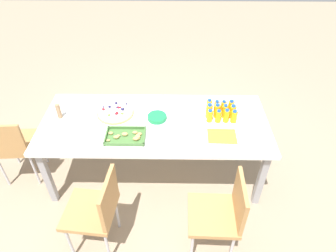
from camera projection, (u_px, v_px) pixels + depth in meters
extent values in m
plane|color=gray|center=(156.00, 172.00, 3.35)|extent=(12.00, 12.00, 0.00)
cube|color=white|center=(155.00, 123.00, 2.90)|extent=(2.19, 0.92, 0.04)
cube|color=#99999E|center=(246.00, 127.00, 3.41)|extent=(0.06, 0.06, 0.68)
cube|color=#99999E|center=(69.00, 126.00, 3.43)|extent=(0.06, 0.06, 0.68)
cube|color=#99999E|center=(261.00, 179.00, 2.83)|extent=(0.06, 0.06, 0.68)
cube|color=#99999E|center=(47.00, 177.00, 2.85)|extent=(0.06, 0.06, 0.68)
cube|color=#B7844C|center=(213.00, 215.00, 2.40)|extent=(0.41, 0.41, 0.04)
cube|color=#B7844C|center=(240.00, 202.00, 2.27)|extent=(0.04, 0.38, 0.38)
cylinder|color=silver|center=(192.00, 249.00, 2.44)|extent=(0.02, 0.02, 0.41)
cylinder|color=silver|center=(191.00, 215.00, 2.69)|extent=(0.02, 0.02, 0.41)
cylinder|color=silver|center=(231.00, 250.00, 2.43)|extent=(0.02, 0.02, 0.41)
cylinder|color=silver|center=(227.00, 216.00, 2.68)|extent=(0.02, 0.02, 0.41)
cube|color=#B7844C|center=(90.00, 211.00, 2.43)|extent=(0.44, 0.44, 0.04)
cube|color=#B7844C|center=(109.00, 199.00, 2.29)|extent=(0.07, 0.38, 0.38)
cylinder|color=silver|center=(70.00, 243.00, 2.48)|extent=(0.02, 0.02, 0.41)
cylinder|color=silver|center=(83.00, 210.00, 2.72)|extent=(0.02, 0.02, 0.41)
cylinder|color=silver|center=(108.00, 247.00, 2.45)|extent=(0.02, 0.02, 0.41)
cylinder|color=silver|center=(117.00, 214.00, 2.70)|extent=(0.02, 0.02, 0.41)
cube|color=#B7844C|center=(17.00, 143.00, 3.05)|extent=(0.43, 0.43, 0.04)
cube|color=#B7844C|center=(3.00, 142.00, 2.79)|extent=(0.38, 0.06, 0.38)
cylinder|color=silver|center=(14.00, 150.00, 3.33)|extent=(0.02, 0.02, 0.41)
cylinder|color=silver|center=(43.00, 149.00, 3.34)|extent=(0.02, 0.02, 0.41)
cylinder|color=silver|center=(3.00, 172.00, 3.08)|extent=(0.02, 0.02, 0.41)
cylinder|color=silver|center=(35.00, 170.00, 3.09)|extent=(0.02, 0.02, 0.41)
cylinder|color=#FAAC14|center=(231.00, 107.00, 2.96)|extent=(0.06, 0.06, 0.12)
cylinder|color=blue|center=(232.00, 101.00, 2.92)|extent=(0.04, 0.04, 0.02)
cylinder|color=#F9AD14|center=(223.00, 107.00, 2.96)|extent=(0.05, 0.05, 0.12)
cylinder|color=blue|center=(224.00, 102.00, 2.92)|extent=(0.03, 0.03, 0.02)
cylinder|color=#F9AC14|center=(217.00, 107.00, 2.96)|extent=(0.05, 0.05, 0.12)
cylinder|color=blue|center=(217.00, 101.00, 2.92)|extent=(0.03, 0.03, 0.02)
cylinder|color=#F9AD14|center=(209.00, 106.00, 2.97)|extent=(0.05, 0.05, 0.13)
cylinder|color=blue|center=(210.00, 100.00, 2.92)|extent=(0.03, 0.03, 0.02)
cylinder|color=#FAAF14|center=(233.00, 112.00, 2.90)|extent=(0.06, 0.06, 0.13)
cylinder|color=blue|center=(234.00, 106.00, 2.86)|extent=(0.04, 0.04, 0.02)
cylinder|color=#F9AD14|center=(225.00, 112.00, 2.90)|extent=(0.05, 0.05, 0.13)
cylinder|color=blue|center=(226.00, 106.00, 2.86)|extent=(0.03, 0.03, 0.02)
cylinder|color=#F9AC14|center=(217.00, 111.00, 2.91)|extent=(0.06, 0.06, 0.13)
cylinder|color=blue|center=(218.00, 105.00, 2.86)|extent=(0.04, 0.04, 0.02)
cylinder|color=#F9AC14|center=(209.00, 111.00, 2.90)|extent=(0.06, 0.06, 0.13)
cylinder|color=blue|center=(210.00, 105.00, 2.85)|extent=(0.04, 0.04, 0.02)
cylinder|color=#F9AC14|center=(234.00, 117.00, 2.85)|extent=(0.06, 0.06, 0.12)
cylinder|color=blue|center=(235.00, 111.00, 2.81)|extent=(0.04, 0.04, 0.02)
cylinder|color=#F9AE14|center=(226.00, 116.00, 2.85)|extent=(0.05, 0.05, 0.13)
cylinder|color=blue|center=(227.00, 110.00, 2.80)|extent=(0.04, 0.04, 0.02)
cylinder|color=#F9AD14|center=(218.00, 117.00, 2.85)|extent=(0.05, 0.05, 0.12)
cylinder|color=blue|center=(219.00, 111.00, 2.81)|extent=(0.03, 0.03, 0.02)
cylinder|color=#F9AF14|center=(210.00, 116.00, 2.86)|extent=(0.06, 0.06, 0.12)
cylinder|color=blue|center=(210.00, 111.00, 2.81)|extent=(0.04, 0.04, 0.02)
cylinder|color=tan|center=(115.00, 113.00, 2.98)|extent=(0.37, 0.37, 0.02)
cylinder|color=white|center=(115.00, 112.00, 2.97)|extent=(0.34, 0.34, 0.01)
sphere|color=#66B238|center=(121.00, 113.00, 2.94)|extent=(0.02, 0.02, 0.02)
sphere|color=red|center=(117.00, 113.00, 2.94)|extent=(0.03, 0.03, 0.03)
sphere|color=#66B238|center=(109.00, 115.00, 2.92)|extent=(0.02, 0.02, 0.02)
sphere|color=#1E1947|center=(123.00, 109.00, 3.00)|extent=(0.02, 0.02, 0.02)
sphere|color=red|center=(119.00, 107.00, 3.01)|extent=(0.02, 0.02, 0.02)
sphere|color=#1E1947|center=(116.00, 103.00, 3.07)|extent=(0.03, 0.03, 0.03)
sphere|color=#1E1947|center=(117.00, 107.00, 3.01)|extent=(0.02, 0.02, 0.02)
sphere|color=red|center=(121.00, 107.00, 3.02)|extent=(0.02, 0.02, 0.02)
sphere|color=red|center=(103.00, 109.00, 2.99)|extent=(0.03, 0.03, 0.03)
sphere|color=#1E1947|center=(110.00, 107.00, 3.02)|extent=(0.03, 0.03, 0.03)
sphere|color=#1E1947|center=(103.00, 107.00, 3.02)|extent=(0.02, 0.02, 0.02)
sphere|color=#66B238|center=(122.00, 114.00, 2.93)|extent=(0.02, 0.02, 0.02)
sphere|color=#66B238|center=(108.00, 116.00, 2.91)|extent=(0.02, 0.02, 0.02)
sphere|color=red|center=(117.00, 114.00, 2.93)|extent=(0.02, 0.02, 0.02)
sphere|color=#1E1947|center=(126.00, 104.00, 3.06)|extent=(0.02, 0.02, 0.02)
sphere|color=red|center=(116.00, 114.00, 2.93)|extent=(0.03, 0.03, 0.03)
sphere|color=#1E1947|center=(122.00, 109.00, 2.99)|extent=(0.02, 0.02, 0.02)
sphere|color=#1E1947|center=(123.00, 109.00, 2.98)|extent=(0.03, 0.03, 0.03)
cube|color=#477238|center=(126.00, 137.00, 2.71)|extent=(0.36, 0.24, 0.01)
cube|color=#477238|center=(127.00, 128.00, 2.79)|extent=(0.36, 0.01, 0.03)
cube|color=#477238|center=(124.00, 144.00, 2.61)|extent=(0.36, 0.01, 0.03)
cube|color=#477238|center=(145.00, 136.00, 2.70)|extent=(0.01, 0.24, 0.03)
cube|color=#477238|center=(106.00, 136.00, 2.70)|extent=(0.01, 0.24, 0.03)
ellipsoid|color=tan|center=(111.00, 133.00, 2.73)|extent=(0.04, 0.03, 0.02)
ellipsoid|color=tan|center=(118.00, 136.00, 2.70)|extent=(0.04, 0.03, 0.02)
ellipsoid|color=tan|center=(138.00, 139.00, 2.67)|extent=(0.04, 0.03, 0.02)
ellipsoid|color=tan|center=(116.00, 137.00, 2.68)|extent=(0.05, 0.04, 0.03)
ellipsoid|color=tan|center=(138.00, 137.00, 2.69)|extent=(0.05, 0.04, 0.03)
ellipsoid|color=tan|center=(125.00, 134.00, 2.71)|extent=(0.05, 0.04, 0.03)
ellipsoid|color=tan|center=(135.00, 132.00, 2.73)|extent=(0.05, 0.03, 0.03)
ellipsoid|color=tan|center=(108.00, 140.00, 2.66)|extent=(0.03, 0.02, 0.02)
ellipsoid|color=tan|center=(138.00, 135.00, 2.71)|extent=(0.03, 0.02, 0.02)
ellipsoid|color=tan|center=(136.00, 139.00, 2.66)|extent=(0.06, 0.04, 0.03)
ellipsoid|color=tan|center=(140.00, 134.00, 2.72)|extent=(0.04, 0.03, 0.02)
cylinder|color=#1E8C4C|center=(157.00, 119.00, 2.92)|extent=(0.18, 0.18, 0.00)
cylinder|color=#1E8C4C|center=(157.00, 118.00, 2.91)|extent=(0.18, 0.18, 0.00)
cylinder|color=#1E8C4C|center=(157.00, 118.00, 2.91)|extent=(0.18, 0.18, 0.00)
cylinder|color=#1E8C4C|center=(157.00, 118.00, 2.91)|extent=(0.18, 0.18, 0.00)
cylinder|color=#1E8C4C|center=(157.00, 117.00, 2.90)|extent=(0.18, 0.18, 0.00)
cylinder|color=#1E8C4C|center=(157.00, 117.00, 2.90)|extent=(0.18, 0.18, 0.00)
cylinder|color=#1E8C4C|center=(157.00, 116.00, 2.90)|extent=(0.18, 0.18, 0.00)
cylinder|color=#1E8C4C|center=(157.00, 116.00, 2.89)|extent=(0.18, 0.18, 0.00)
cube|color=white|center=(225.00, 103.00, 3.11)|extent=(0.15, 0.15, 0.01)
cylinder|color=#9E7A56|center=(59.00, 111.00, 2.89)|extent=(0.04, 0.04, 0.15)
cube|color=yellow|center=(222.00, 136.00, 2.72)|extent=(0.27, 0.21, 0.01)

